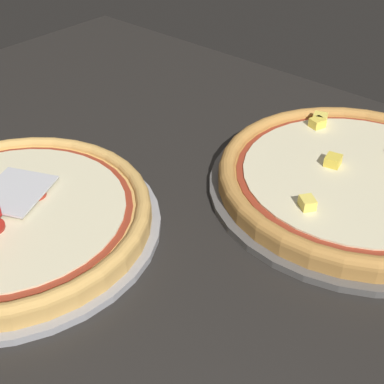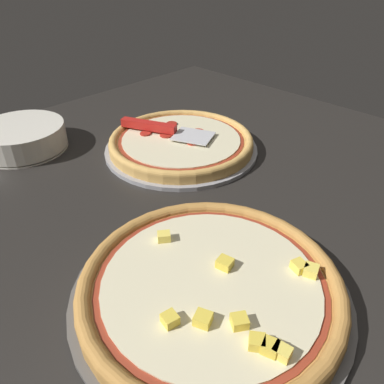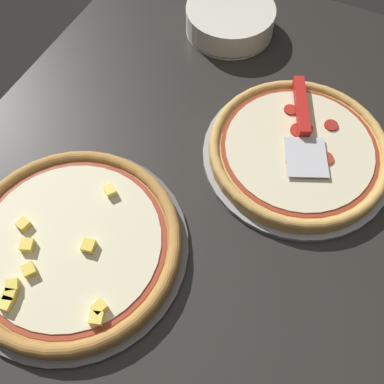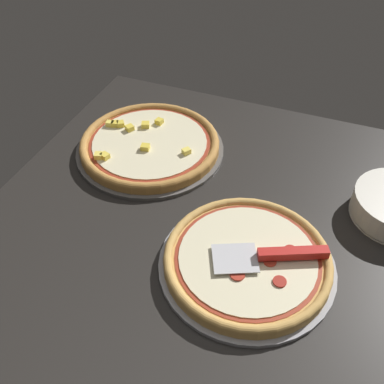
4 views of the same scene
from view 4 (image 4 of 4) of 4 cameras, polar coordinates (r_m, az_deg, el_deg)
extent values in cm
cube|color=black|center=(104.31, 3.48, -7.34)|extent=(121.21, 117.52, 3.60)
cylinder|color=#939399|center=(99.23, 6.94, -9.17)|extent=(38.32, 38.32, 1.00)
cylinder|color=tan|center=(98.06, 7.02, -8.64)|extent=(36.02, 36.02, 1.98)
torus|color=tan|center=(97.29, 7.07, -8.28)|extent=(36.02, 36.02, 1.95)
cylinder|color=maroon|center=(97.23, 7.07, -8.25)|extent=(31.31, 31.31, 0.15)
cylinder|color=beige|center=(97.13, 7.08, -8.20)|extent=(29.54, 29.54, 0.40)
cylinder|color=#AD2D1E|center=(97.34, 4.83, -7.43)|extent=(2.86, 2.86, 0.40)
cylinder|color=maroon|center=(93.82, 11.07, -11.09)|extent=(2.83, 2.83, 0.40)
cylinder|color=maroon|center=(99.37, 12.38, -7.21)|extent=(2.75, 2.75, 0.40)
cylinder|color=maroon|center=(97.44, 9.44, -7.98)|extent=(3.50, 3.50, 0.40)
cylinder|color=#B73823|center=(96.60, 9.86, -8.66)|extent=(2.82, 2.82, 0.40)
cylinder|color=#AD2D1E|center=(93.62, 5.79, -10.38)|extent=(3.14, 3.14, 0.40)
cylinder|color=#565451|center=(128.20, -5.32, 5.45)|extent=(41.55, 41.55, 1.00)
cylinder|color=#B77F3D|center=(127.35, -5.37, 5.95)|extent=(39.06, 39.06, 1.80)
torus|color=#B77F3D|center=(126.81, -5.39, 6.27)|extent=(39.06, 39.06, 2.29)
cylinder|color=maroon|center=(126.77, -5.39, 6.30)|extent=(33.95, 33.95, 0.15)
cylinder|color=beige|center=(126.69, -5.40, 6.34)|extent=(32.03, 32.03, 0.40)
cube|color=yellow|center=(133.34, -9.06, 8.54)|extent=(2.77, 2.78, 1.43)
cube|color=#F9E05B|center=(133.96, -10.37, 8.54)|extent=(2.07, 2.39, 1.43)
cube|color=#F4D64C|center=(121.94, -11.00, 4.51)|extent=(2.48, 2.64, 1.43)
cube|color=#F9E05B|center=(121.35, -0.72, 5.21)|extent=(2.74, 2.66, 1.43)
cube|color=yellow|center=(131.31, -7.93, 8.07)|extent=(2.89, 2.87, 1.43)
cube|color=yellow|center=(132.03, -5.93, 8.49)|extent=(2.78, 2.82, 1.43)
cube|color=yellow|center=(123.41, -5.96, 5.69)|extent=(2.52, 2.65, 1.43)
cube|color=yellow|center=(133.11, -4.19, 8.94)|extent=(2.26, 2.31, 1.43)
cube|color=#F9E05B|center=(122.41, -11.80, 4.55)|extent=(2.67, 2.60, 1.43)
cube|color=yellow|center=(133.64, -9.76, 8.54)|extent=(2.54, 2.46, 1.43)
cube|color=silver|center=(95.51, 5.48, -8.37)|extent=(11.06, 11.82, 0.24)
cube|color=red|center=(97.12, 12.71, -7.59)|extent=(8.15, 14.53, 2.00)
camera|label=1|loc=(1.19, 29.71, 21.80)|focal=50.00mm
camera|label=2|loc=(1.43, -11.23, 28.73)|focal=35.00mm
camera|label=3|loc=(0.88, -35.99, 34.95)|focal=42.00mm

